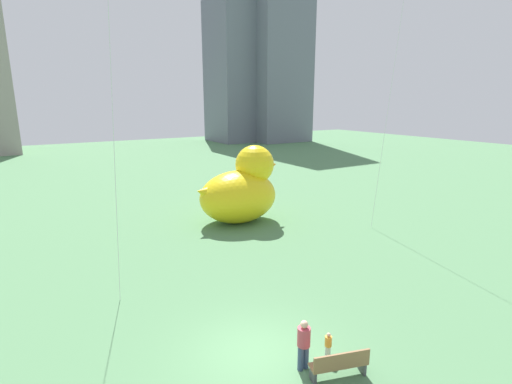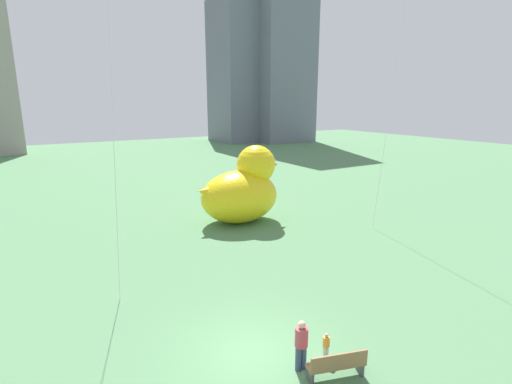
{
  "view_description": "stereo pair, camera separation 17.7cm",
  "coord_description": "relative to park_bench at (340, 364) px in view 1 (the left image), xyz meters",
  "views": [
    {
      "loc": [
        -5.47,
        -8.97,
        7.73
      ],
      "look_at": [
        3.13,
        4.94,
        3.82
      ],
      "focal_mm": 26.88,
      "sensor_mm": 36.0,
      "label": 1
    },
    {
      "loc": [
        -5.32,
        -9.06,
        7.73
      ],
      "look_at": [
        3.13,
        4.94,
        3.82
      ],
      "focal_mm": 26.88,
      "sensor_mm": 36.0,
      "label": 2
    }
  ],
  "objects": [
    {
      "name": "ground_plane",
      "position": [
        -1.49,
        2.22,
        -0.48
      ],
      "size": [
        140.0,
        140.0,
        0.0
      ],
      "primitive_type": "plane",
      "color": "#508053"
    },
    {
      "name": "giant_inflatable_duck",
      "position": [
        4.89,
        14.25,
        1.63
      ],
      "size": [
        5.97,
        3.83,
        4.95
      ],
      "color": "yellow",
      "rests_on": "ground"
    },
    {
      "name": "city_skyline",
      "position": [
        6.14,
        60.04,
        16.76
      ],
      "size": [
        86.49,
        18.3,
        39.24
      ],
      "color": "#9E938C",
      "rests_on": "ground"
    },
    {
      "name": "person_child",
      "position": [
        0.32,
        0.84,
        0.01
      ],
      "size": [
        0.21,
        0.21,
        0.88
      ],
      "color": "silver",
      "rests_on": "ground"
    },
    {
      "name": "park_bench",
      "position": [
        0.0,
        0.0,
        0.0
      ],
      "size": [
        1.75,
        0.94,
        0.9
      ],
      "color": "olive",
      "rests_on": "ground"
    },
    {
      "name": "person_adult",
      "position": [
        -0.61,
        0.87,
        0.39
      ],
      "size": [
        0.39,
        0.39,
        1.58
      ],
      "color": "#38476B",
      "rests_on": "ground"
    }
  ]
}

